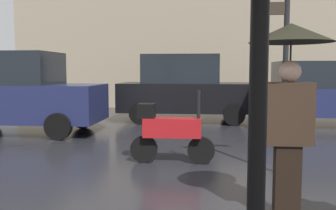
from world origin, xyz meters
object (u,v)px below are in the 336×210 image
(parked_car_distant, at_px, (324,93))
(street_signpost, at_px, (286,53))
(pedestrian_with_umbrella, at_px, (290,77))
(parked_car_right, at_px, (186,88))
(parked_car_left, at_px, (17,93))
(parked_scooter, at_px, (170,131))

(parked_car_distant, bearing_deg, street_signpost, -105.88)
(pedestrian_with_umbrella, relative_size, parked_car_right, 0.49)
(street_signpost, bearing_deg, parked_car_distant, 67.79)
(pedestrian_with_umbrella, xyz_separation_m, parked_car_left, (-5.55, 5.02, -0.49))
(pedestrian_with_umbrella, bearing_deg, street_signpost, -13.85)
(parked_scooter, xyz_separation_m, parked_car_right, (-0.02, 5.41, 0.46))
(parked_car_left, xyz_separation_m, parked_car_distant, (8.05, 2.07, -0.08))
(pedestrian_with_umbrella, bearing_deg, parked_car_right, 7.16)
(parked_scooter, bearing_deg, street_signpost, -7.76)
(parked_car_left, distance_m, parked_car_distant, 8.31)
(parked_car_left, bearing_deg, parked_car_right, -136.23)
(parked_car_left, distance_m, parked_car_right, 4.88)
(pedestrian_with_umbrella, distance_m, parked_scooter, 2.87)
(parked_car_right, bearing_deg, parked_scooter, 85.47)
(parked_car_distant, relative_size, street_signpost, 1.46)
(pedestrian_with_umbrella, height_order, parked_car_right, parked_car_right)
(parked_scooter, distance_m, parked_car_distant, 6.23)
(parked_car_right, bearing_deg, pedestrian_with_umbrella, 96.11)
(parked_scooter, distance_m, parked_car_right, 5.43)
(parked_car_distant, bearing_deg, parked_scooter, -123.14)
(pedestrian_with_umbrella, bearing_deg, parked_car_left, 44.21)
(parked_car_right, xyz_separation_m, parked_car_distant, (3.97, -0.62, -0.09))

